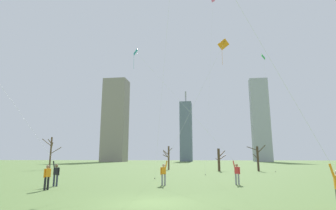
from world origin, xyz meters
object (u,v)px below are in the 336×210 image
(kite_flyer_midfield_right_teal, at_px, (215,146))
(kite_flyer_foreground_right_purple, at_px, (25,126))
(distant_kite_drifting_right_pink, at_px, (212,17))
(bare_tree_center, at_px, (219,159))
(kite_flyer_midfield_left_orange, at_px, (176,147))
(bystander_strolling_midfield, at_px, (47,176))
(distant_kite_low_near_trees_green, at_px, (264,66))
(bare_tree_leftmost, at_px, (51,151))
(kite_flyer_far_back_white, at_px, (297,111))
(bare_tree_rightmost, at_px, (168,157))
(distant_kite_high_overhead_red, at_px, (169,1))
(bare_tree_far_right_edge, at_px, (258,158))

(kite_flyer_midfield_right_teal, bearing_deg, kite_flyer_foreground_right_purple, -167.15)
(kite_flyer_midfield_right_teal, relative_size, distant_kite_drifting_right_pink, 0.49)
(distant_kite_drifting_right_pink, bearing_deg, bare_tree_center, 83.05)
(distant_kite_drifting_right_pink, bearing_deg, kite_flyer_midfield_left_orange, -102.54)
(kite_flyer_midfield_right_teal, bearing_deg, kite_flyer_midfield_left_orange, -155.98)
(bystander_strolling_midfield, height_order, distant_kite_low_near_trees_green, distant_kite_low_near_trees_green)
(bare_tree_center, relative_size, bare_tree_leftmost, 0.61)
(kite_flyer_midfield_left_orange, distance_m, bare_tree_leftmost, 35.24)
(kite_flyer_far_back_white, height_order, bare_tree_rightmost, kite_flyer_far_back_white)
(kite_flyer_far_back_white, relative_size, bystander_strolling_midfield, 9.52)
(kite_flyer_far_back_white, bearing_deg, kite_flyer_foreground_right_purple, 158.11)
(distant_kite_high_overhead_red, bearing_deg, bare_tree_far_right_edge, 64.64)
(distant_kite_high_overhead_red, bearing_deg, bare_tree_leftmost, 135.58)
(kite_flyer_midfield_left_orange, xyz_separation_m, bare_tree_leftmost, (-25.61, 24.20, 0.28))
(kite_flyer_midfield_right_teal, relative_size, bystander_strolling_midfield, 8.60)
(bare_tree_leftmost, bearing_deg, kite_flyer_foreground_right_purple, -62.64)
(kite_flyer_midfield_right_teal, xyz_separation_m, bystander_strolling_midfield, (-11.31, -6.05, -2.17))
(distant_kite_low_near_trees_green, distance_m, bare_tree_center, 15.86)
(distant_kite_high_overhead_red, bearing_deg, bare_tree_rightmost, 98.01)
(kite_flyer_foreground_right_purple, xyz_separation_m, bare_tree_leftmost, (-13.58, 26.25, -1.38))
(kite_flyer_midfield_left_orange, xyz_separation_m, kite_flyer_foreground_right_purple, (-12.03, -2.05, 1.66))
(kite_flyer_midfield_right_teal, bearing_deg, bare_tree_rightmost, 106.58)
(distant_kite_drifting_right_pink, xyz_separation_m, bare_tree_far_right_edge, (6.51, 4.32, -22.50))
(bare_tree_center, distance_m, bare_tree_rightmost, 9.49)
(distant_kite_drifting_right_pink, distance_m, distant_kite_high_overhead_red, 21.44)
(kite_flyer_midfield_right_teal, xyz_separation_m, bare_tree_leftmost, (-28.79, 22.78, 0.12))
(bare_tree_rightmost, bearing_deg, kite_flyer_foreground_right_purple, -105.62)
(distant_kite_low_near_trees_green, relative_size, bare_tree_center, 4.79)
(bystander_strolling_midfield, distance_m, bare_tree_center, 29.95)
(distant_kite_low_near_trees_green, bearing_deg, bare_tree_far_right_edge, 95.09)
(distant_kite_drifting_right_pink, bearing_deg, distant_kite_low_near_trees_green, -15.63)
(distant_kite_high_overhead_red, xyz_separation_m, bare_tree_far_right_edge, (11.05, 23.32, -13.67))
(bystander_strolling_midfield, bearing_deg, bare_tree_rightmost, 82.65)
(kite_flyer_midfield_left_orange, bearing_deg, bare_tree_leftmost, 136.62)
(bare_tree_center, xyz_separation_m, bare_tree_rightmost, (-8.76, 3.63, 0.28))
(distant_kite_high_overhead_red, height_order, bare_tree_center, distant_kite_high_overhead_red)
(bystander_strolling_midfield, height_order, bare_tree_rightmost, bare_tree_rightmost)
(distant_kite_low_near_trees_green, xyz_separation_m, bare_tree_far_right_edge, (-0.56, 6.30, -12.96))
(kite_flyer_midfield_left_orange, height_order, bare_tree_far_right_edge, kite_flyer_midfield_left_orange)
(kite_flyer_midfield_left_orange, distance_m, kite_flyer_far_back_white, 11.50)
(bystander_strolling_midfield, relative_size, bare_tree_far_right_edge, 0.40)
(bare_tree_leftmost, bearing_deg, bare_tree_center, -3.30)
(kite_flyer_foreground_right_purple, xyz_separation_m, bare_tree_rightmost, (7.87, 28.14, -2.38))
(kite_flyer_far_back_white, bearing_deg, kite_flyer_midfield_right_teal, 106.56)
(kite_flyer_midfield_left_orange, bearing_deg, distant_kite_low_near_trees_green, 55.91)
(kite_flyer_far_back_white, height_order, bare_tree_leftmost, kite_flyer_far_back_white)
(distant_kite_high_overhead_red, bearing_deg, kite_flyer_midfield_right_teal, 27.83)
(kite_flyer_midfield_right_teal, bearing_deg, bare_tree_leftmost, 141.65)
(distant_kite_drifting_right_pink, distance_m, bare_tree_far_right_edge, 23.82)
(kite_flyer_foreground_right_purple, height_order, bare_tree_rightmost, kite_flyer_foreground_right_purple)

